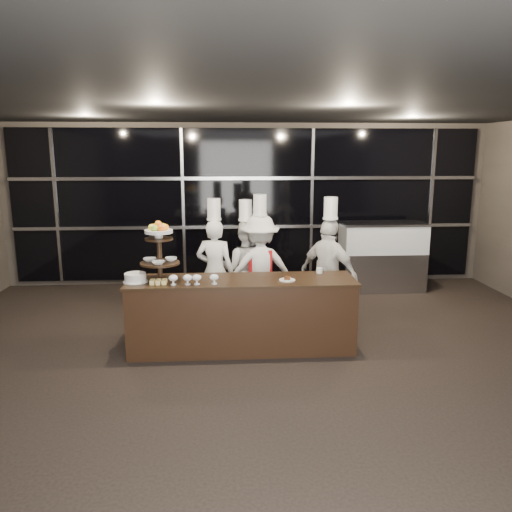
{
  "coord_description": "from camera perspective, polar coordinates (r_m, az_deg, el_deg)",
  "views": [
    {
      "loc": [
        -0.46,
        -4.37,
        2.47
      ],
      "look_at": [
        -0.04,
        1.95,
        1.15
      ],
      "focal_mm": 35.0,
      "sensor_mm": 36.0,
      "label": 1
    }
  ],
  "objects": [
    {
      "name": "room",
      "position": [
        4.5,
        2.17,
        -0.69
      ],
      "size": [
        10.0,
        10.0,
        10.0
      ],
      "color": "black",
      "rests_on": "ground"
    },
    {
      "name": "window_wall",
      "position": [
        9.37,
        -0.93,
        5.85
      ],
      "size": [
        8.6,
        0.1,
        2.8
      ],
      "color": "black",
      "rests_on": "ground"
    },
    {
      "name": "buffet_counter",
      "position": [
        6.35,
        -1.64,
        -6.64
      ],
      "size": [
        2.84,
        0.74,
        0.92
      ],
      "color": "black",
      "rests_on": "ground"
    },
    {
      "name": "display_stand",
      "position": [
        6.17,
        -11.0,
        1.0
      ],
      "size": [
        0.48,
        0.48,
        0.74
      ],
      "color": "black",
      "rests_on": "buffet_counter"
    },
    {
      "name": "compotes",
      "position": [
        5.99,
        -7.22,
        -2.5
      ],
      "size": [
        0.6,
        0.11,
        0.12
      ],
      "color": "silver",
      "rests_on": "buffet_counter"
    },
    {
      "name": "layer_cake",
      "position": [
        6.25,
        -13.63,
        -2.42
      ],
      "size": [
        0.3,
        0.3,
        0.11
      ],
      "color": "white",
      "rests_on": "buffet_counter"
    },
    {
      "name": "pastry_squares",
      "position": [
        6.1,
        -11.09,
        -2.9
      ],
      "size": [
        0.2,
        0.13,
        0.05
      ],
      "color": "#FFE17C",
      "rests_on": "buffet_counter"
    },
    {
      "name": "small_plate",
      "position": [
        6.16,
        3.58,
        -2.67
      ],
      "size": [
        0.2,
        0.2,
        0.05
      ],
      "color": "white",
      "rests_on": "buffet_counter"
    },
    {
      "name": "chef_cup",
      "position": [
        6.57,
        7.26,
        -1.66
      ],
      "size": [
        0.08,
        0.08,
        0.07
      ],
      "primitive_type": "cylinder",
      "color": "white",
      "rests_on": "buffet_counter"
    },
    {
      "name": "display_case",
      "position": [
        9.3,
        14.22,
        0.36
      ],
      "size": [
        1.5,
        0.66,
        1.24
      ],
      "color": "#A5A5AA",
      "rests_on": "ground"
    },
    {
      "name": "chef_a",
      "position": [
        7.31,
        -4.72,
        -1.49
      ],
      "size": [
        0.63,
        0.49,
        1.83
      ],
      "color": "white",
      "rests_on": "ground"
    },
    {
      "name": "chef_b",
      "position": [
        7.47,
        -1.18,
        -1.43
      ],
      "size": [
        0.83,
        0.71,
        1.79
      ],
      "color": "silver",
      "rests_on": "ground"
    },
    {
      "name": "chef_c",
      "position": [
        7.34,
        0.44,
        -1.36
      ],
      "size": [
        1.1,
        0.74,
        1.88
      ],
      "color": "white",
      "rests_on": "ground"
    },
    {
      "name": "chef_d",
      "position": [
        7.1,
        8.31,
        -1.91
      ],
      "size": [
        0.91,
        0.93,
        1.87
      ],
      "color": "white",
      "rests_on": "ground"
    }
  ]
}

